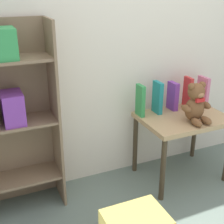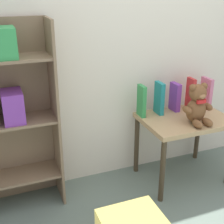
# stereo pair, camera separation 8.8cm
# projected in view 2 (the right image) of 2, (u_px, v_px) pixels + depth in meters

# --- Properties ---
(wall_back) EXTENTS (4.80, 0.06, 2.50)m
(wall_back) POSITION_uv_depth(u_px,v_px,m) (137.00, 22.00, 2.36)
(wall_back) COLOR silver
(wall_back) RESTS_ON ground_plane
(display_table) EXTENTS (0.68, 0.49, 0.55)m
(display_table) POSITION_uv_depth(u_px,v_px,m) (184.00, 126.00, 2.47)
(display_table) COLOR tan
(display_table) RESTS_ON ground_plane
(teddy_bear) EXTENTS (0.23, 0.21, 0.30)m
(teddy_bear) POSITION_uv_depth(u_px,v_px,m) (197.00, 105.00, 2.31)
(teddy_bear) COLOR brown
(teddy_bear) RESTS_ON display_table
(book_standing_green) EXTENTS (0.03, 0.10, 0.25)m
(book_standing_green) POSITION_uv_depth(u_px,v_px,m) (142.00, 101.00, 2.43)
(book_standing_green) COLOR #33934C
(book_standing_green) RESTS_ON display_table
(book_standing_teal) EXTENTS (0.04, 0.12, 0.26)m
(book_standing_teal) POSITION_uv_depth(u_px,v_px,m) (159.00, 98.00, 2.47)
(book_standing_teal) COLOR teal
(book_standing_teal) RESTS_ON display_table
(book_standing_purple) EXTENTS (0.05, 0.11, 0.23)m
(book_standing_purple) POSITION_uv_depth(u_px,v_px,m) (175.00, 97.00, 2.54)
(book_standing_purple) COLOR purple
(book_standing_purple) RESTS_ON display_table
(book_standing_red) EXTENTS (0.03, 0.10, 0.25)m
(book_standing_red) POSITION_uv_depth(u_px,v_px,m) (190.00, 93.00, 2.60)
(book_standing_red) COLOR red
(book_standing_red) RESTS_ON display_table
(book_standing_pink) EXTENTS (0.03, 0.13, 0.24)m
(book_standing_pink) POSITION_uv_depth(u_px,v_px,m) (206.00, 92.00, 2.65)
(book_standing_pink) COLOR #D17093
(book_standing_pink) RESTS_ON display_table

